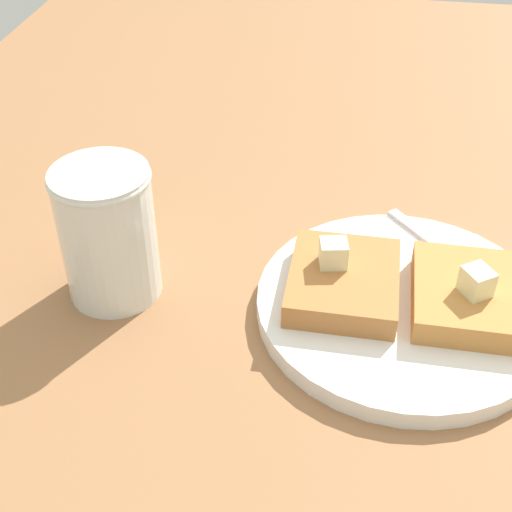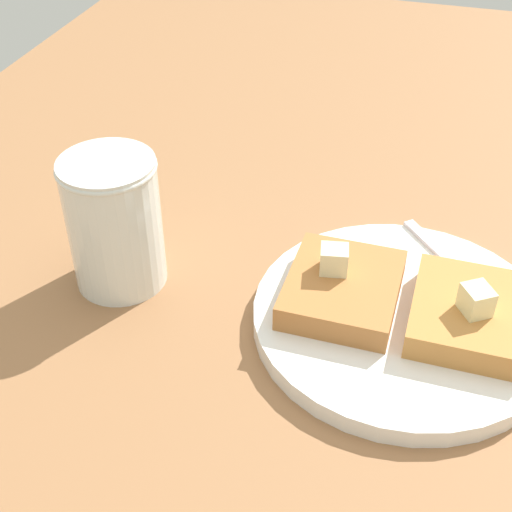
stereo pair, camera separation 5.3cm
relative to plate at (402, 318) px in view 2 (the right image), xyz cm
name	(u,v)px [view 2 (the right image)]	position (x,y,z in cm)	size (l,w,h in cm)	color
table_surface	(512,275)	(-8.22, -10.30, -2.09)	(125.43, 125.43, 2.44)	#94653F
plate	(402,318)	(0.00, 0.00, 0.00)	(22.26, 22.26, 1.50)	white
toast_slice_left	(469,314)	(-4.63, 0.06, 1.66)	(8.16, 9.54, 2.06)	#BE7C3B
toast_slice_middle	(343,289)	(4.63, -0.06, 1.66)	(8.16, 9.54, 2.06)	#AE6D37
butter_pat_primary	(476,300)	(-4.78, 0.83, 3.70)	(2.03, 1.83, 2.03)	beige
butter_pat_secondary	(334,260)	(5.58, -0.79, 3.70)	(2.03, 1.83, 2.03)	beige
fork	(474,285)	(-4.84, -4.44, 0.81)	(11.49, 13.10, 0.36)	silver
syrup_jar	(115,228)	(22.54, 0.73, 4.10)	(7.49, 7.49, 10.93)	#34190C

